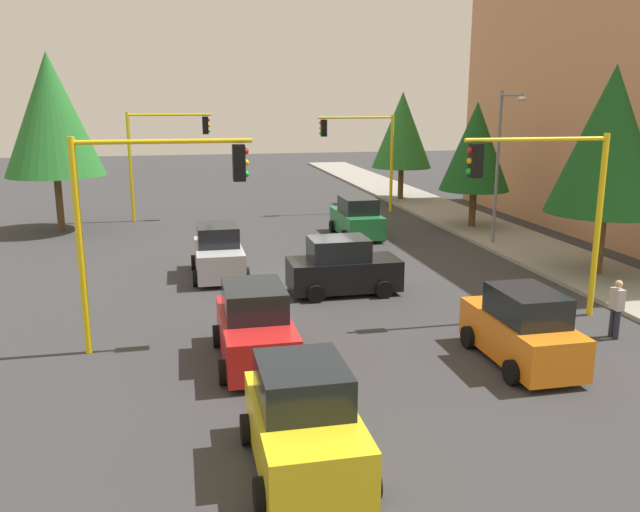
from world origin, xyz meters
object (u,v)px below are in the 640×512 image
(tree_opposite_side, at_px, (51,115))
(tree_roadside_far, at_px, (402,130))
(car_red, at_px, (255,327))
(car_black, at_px, (342,268))
(street_lamp_curbside, at_px, (502,152))
(car_yellow, at_px, (304,423))
(tree_roadside_near, at_px, (610,140))
(car_green, at_px, (357,219))
(traffic_signal_near_right, at_px, (149,201))
(car_silver, at_px, (218,253))
(tree_roadside_mid, at_px, (476,147))
(traffic_signal_far_right, at_px, (162,145))
(car_orange, at_px, (522,329))
(traffic_signal_far_left, at_px, (363,144))
(pedestrian_crossing, at_px, (616,307))
(traffic_signal_near_left, at_px, (547,190))

(tree_opposite_side, xyz_separation_m, tree_roadside_far, (-6.00, 20.50, -1.21))
(car_red, distance_m, car_black, 6.59)
(street_lamp_curbside, relative_size, car_yellow, 1.93)
(tree_opposite_side, xyz_separation_m, tree_roadside_near, (14.00, 21.50, -0.73))
(car_green, bearing_deg, car_black, -18.25)
(car_black, height_order, car_green, same)
(traffic_signal_near_right, height_order, car_silver, traffic_signal_near_right)
(street_lamp_curbside, xyz_separation_m, tree_roadside_mid, (-4.39, 0.80, -0.08))
(tree_opposite_side, distance_m, car_black, 18.78)
(car_black, relative_size, car_green, 0.92)
(tree_roadside_mid, xyz_separation_m, car_green, (0.69, -6.44, -3.37))
(street_lamp_curbside, bearing_deg, tree_roadside_far, 178.81)
(traffic_signal_far_right, xyz_separation_m, car_red, (21.47, 2.54, -3.30))
(tree_opposite_side, bearing_deg, street_lamp_curbside, 67.45)
(traffic_signal_near_right, height_order, tree_opposite_side, tree_opposite_side)
(car_green, bearing_deg, car_orange, -0.45)
(traffic_signal_far_right, relative_size, car_orange, 1.53)
(traffic_signal_far_left, xyz_separation_m, traffic_signal_near_right, (20.00, -11.41, -0.03))
(traffic_signal_far_right, bearing_deg, tree_roadside_far, 104.71)
(tree_opposite_side, relative_size, tree_roadside_far, 1.25)
(pedestrian_crossing, bearing_deg, street_lamp_curbside, 168.92)
(traffic_signal_far_right, bearing_deg, traffic_signal_near_right, 0.11)
(traffic_signal_far_right, xyz_separation_m, tree_roadside_mid, (6.00, 15.74, 0.07))
(tree_roadside_near, height_order, car_red, tree_roadside_near)
(car_red, xyz_separation_m, car_yellow, (5.27, 0.27, -0.00))
(car_orange, xyz_separation_m, car_green, (-16.36, 0.13, 0.00))
(traffic_signal_near_right, distance_m, tree_opposite_side, 18.85)
(car_yellow, bearing_deg, pedestrian_crossing, 115.78)
(car_silver, bearing_deg, street_lamp_curbside, 100.82)
(traffic_signal_near_left, distance_m, street_lamp_curbside, 10.24)
(traffic_signal_near_right, relative_size, pedestrian_crossing, 3.36)
(traffic_signal_far_right, bearing_deg, pedestrian_crossing, 29.98)
(tree_roadside_mid, xyz_separation_m, car_black, (10.00, -9.51, -3.37))
(street_lamp_curbside, height_order, car_silver, street_lamp_curbside)
(street_lamp_curbside, distance_m, tree_opposite_side, 21.93)
(car_black, relative_size, car_orange, 0.98)
(car_black, xyz_separation_m, car_orange, (7.05, 2.94, -0.00))
(traffic_signal_far_right, height_order, tree_roadside_mid, tree_roadside_mid)
(pedestrian_crossing, bearing_deg, traffic_signal_far_left, -176.81)
(street_lamp_curbside, relative_size, pedestrian_crossing, 4.12)
(traffic_signal_near_right, xyz_separation_m, street_lamp_curbside, (-9.61, 14.90, 0.31))
(car_red, bearing_deg, tree_roadside_near, 111.76)
(traffic_signal_far_right, height_order, car_red, traffic_signal_far_right)
(tree_roadside_far, xyz_separation_m, car_orange, (27.05, -6.07, -3.78))
(tree_roadside_near, bearing_deg, car_orange, -45.08)
(street_lamp_curbside, bearing_deg, car_orange, -24.50)
(street_lamp_curbside, height_order, car_yellow, street_lamp_curbside)
(traffic_signal_far_left, relative_size, car_orange, 1.47)
(traffic_signal_far_left, relative_size, tree_opposite_side, 0.64)
(traffic_signal_near_right, distance_m, street_lamp_curbside, 17.73)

